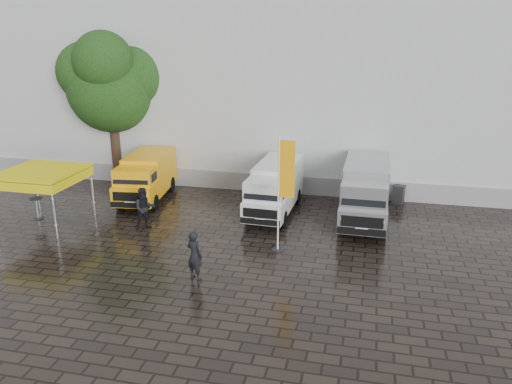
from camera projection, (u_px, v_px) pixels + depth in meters
The scene contains 13 objects.
ground at pixel (269, 253), 20.08m from camera, with size 120.00×120.00×0.00m, color black.
exhibition_hall at pixel (349, 72), 32.64m from camera, with size 44.00×16.00×12.00m, color silver.
hall_plinth at pixel (336, 187), 26.86m from camera, with size 44.00×0.15×1.00m, color gray.
van_yellow at pixel (146, 178), 26.14m from camera, with size 1.96×5.09×2.35m, color #FDAB0D, non-canonical shape.
van_white at pixel (275, 189), 24.22m from camera, with size 1.83×5.50×2.39m, color white, non-canonical shape.
van_silver at pixel (365, 193), 23.25m from camera, with size 2.04×6.11×2.65m, color #ABADB0, non-canonical shape.
canopy_tent at pixel (41, 174), 22.48m from camera, with size 3.26×3.26×2.56m.
flagpole at pixel (283, 189), 19.52m from camera, with size 0.88×0.50×4.76m.
tree at pixel (111, 83), 28.32m from camera, with size 4.98×4.98×8.95m.
cocktail_table at pixel (37, 208), 23.63m from camera, with size 0.60×0.60×1.03m, color black.
wheelie_bin at pixel (398, 194), 25.81m from camera, with size 0.58×0.58×0.96m, color black.
person_front at pixel (195, 255), 17.73m from camera, with size 0.67×0.44×1.84m, color black.
person_tent at pixel (144, 208), 22.32m from camera, with size 0.93×0.73×1.92m, color black.
Camera 1 is at (3.64, -18.00, 8.50)m, focal length 35.00 mm.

